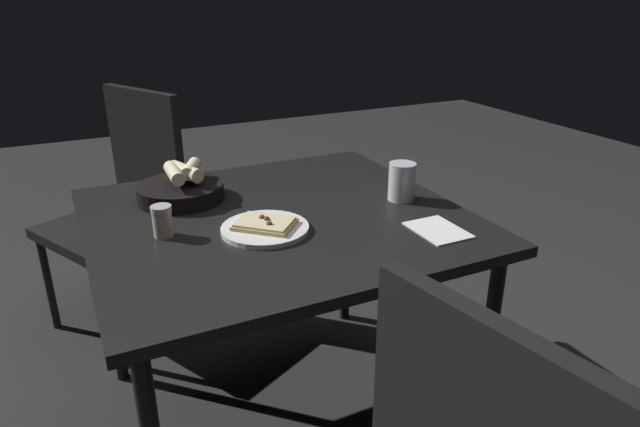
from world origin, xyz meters
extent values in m
plane|color=#292929|center=(0.00, 0.00, 0.00)|extent=(8.00, 8.00, 0.00)
cube|color=black|center=(0.00, 0.00, 0.69)|extent=(0.94, 1.02, 0.03)
cylinder|color=black|center=(-0.41, -0.45, 0.34)|extent=(0.04, 0.04, 0.67)
cylinder|color=black|center=(-0.41, 0.45, 0.34)|extent=(0.04, 0.04, 0.67)
cylinder|color=black|center=(0.41, 0.45, 0.34)|extent=(0.04, 0.04, 0.67)
cylinder|color=white|center=(0.09, -0.07, 0.71)|extent=(0.23, 0.23, 0.01)
cube|color=tan|center=(0.09, -0.07, 0.72)|extent=(0.18, 0.19, 0.01)
cube|color=beige|center=(0.09, -0.07, 0.73)|extent=(0.17, 0.17, 0.01)
sphere|color=brown|center=(0.07, -0.07, 0.73)|extent=(0.02, 0.02, 0.02)
sphere|color=brown|center=(0.09, -0.06, 0.73)|extent=(0.02, 0.02, 0.02)
sphere|color=brown|center=(0.12, -0.07, 0.73)|extent=(0.02, 0.02, 0.02)
cylinder|color=black|center=(-0.24, -0.21, 0.73)|extent=(0.26, 0.26, 0.05)
cylinder|color=beige|center=(-0.24, -0.19, 0.79)|extent=(0.14, 0.08, 0.04)
cylinder|color=beige|center=(-0.25, -0.17, 0.79)|extent=(0.12, 0.08, 0.04)
cylinder|color=beige|center=(-0.23, -0.23, 0.79)|extent=(0.14, 0.04, 0.04)
cylinder|color=maroon|center=(-0.18, -0.23, 0.72)|extent=(0.06, 0.06, 0.03)
cylinder|color=silver|center=(0.05, 0.38, 0.76)|extent=(0.08, 0.08, 0.11)
cylinder|color=orange|center=(0.05, 0.38, 0.74)|extent=(0.07, 0.07, 0.06)
cylinder|color=#BFB299|center=(0.01, -0.31, 0.74)|extent=(0.05, 0.05, 0.07)
cylinder|color=maroon|center=(0.01, -0.31, 0.72)|extent=(0.04, 0.04, 0.03)
cylinder|color=#B7B7BC|center=(0.01, -0.31, 0.78)|extent=(0.05, 0.05, 0.01)
cube|color=white|center=(0.29, 0.34, 0.70)|extent=(0.16, 0.12, 0.00)
cube|color=black|center=(-0.78, -0.39, 0.42)|extent=(0.59, 0.59, 0.04)
cube|color=black|center=(-0.87, -0.21, 0.69)|extent=(0.39, 0.22, 0.49)
cylinder|color=black|center=(-0.86, -0.65, 0.20)|extent=(0.03, 0.03, 0.40)
cylinder|color=black|center=(-0.52, -0.47, 0.20)|extent=(0.03, 0.03, 0.40)
cylinder|color=black|center=(-1.03, -0.31, 0.20)|extent=(0.03, 0.03, 0.40)
cylinder|color=black|center=(-0.69, -0.14, 0.20)|extent=(0.03, 0.03, 0.40)
camera|label=1|loc=(1.35, -0.52, 1.30)|focal=31.32mm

